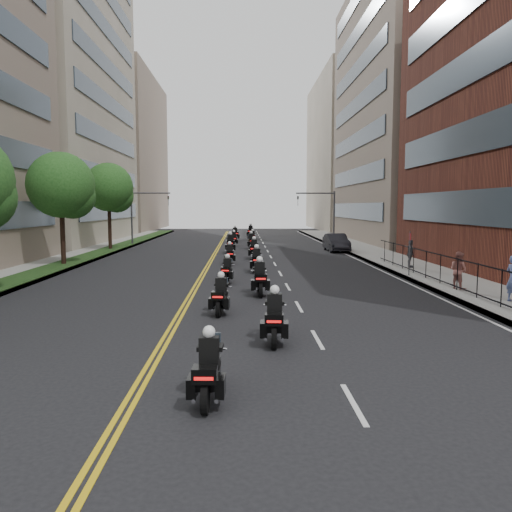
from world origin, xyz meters
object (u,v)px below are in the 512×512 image
(motorcycle_12, at_px, (235,235))
(motorcycle_9, at_px, (251,242))
(motorcycle_13, at_px, (251,232))
(pedestrian_c, at_px, (410,254))
(motorcycle_1, at_px, (275,320))
(motorcycle_8, at_px, (230,245))
(motorcycle_4, at_px, (227,271))
(motorcycle_0, at_px, (209,372))
(parked_sedan, at_px, (336,242))
(motorcycle_2, at_px, (221,297))
(motorcycle_10, at_px, (234,240))
(motorcycle_5, at_px, (257,261))
(motorcycle_6, at_px, (230,255))
(pedestrian_b, at_px, (458,270))
(motorcycle_11, at_px, (253,237))
(motorcycle_3, at_px, (260,280))
(motorcycle_7, at_px, (254,250))

(motorcycle_12, bearing_deg, motorcycle_9, -88.88)
(motorcycle_13, distance_m, pedestrian_c, 33.13)
(motorcycle_1, relative_size, motorcycle_8, 0.92)
(motorcycle_8, distance_m, motorcycle_12, 15.62)
(motorcycle_4, height_order, motorcycle_13, motorcycle_13)
(motorcycle_8, bearing_deg, motorcycle_0, -90.80)
(parked_sedan, height_order, pedestrian_c, pedestrian_c)
(motorcycle_2, xyz_separation_m, motorcycle_10, (-0.02, 31.95, 0.03))
(motorcycle_5, distance_m, motorcycle_6, 4.73)
(motorcycle_9, distance_m, pedestrian_b, 25.61)
(motorcycle_1, xyz_separation_m, motorcycle_9, (-0.11, 32.44, 0.01))
(motorcycle_9, height_order, motorcycle_11, motorcycle_9)
(pedestrian_b, bearing_deg, motorcycle_4, 45.96)
(motorcycle_11, xyz_separation_m, motorcycle_13, (-0.11, 8.06, 0.13))
(motorcycle_11, bearing_deg, motorcycle_0, -93.52)
(motorcycle_8, relative_size, pedestrian_b, 1.43)
(motorcycle_12, xyz_separation_m, parked_sedan, (9.31, -13.91, 0.08))
(motorcycle_10, distance_m, motorcycle_12, 7.91)
(motorcycle_12, distance_m, pedestrian_c, 29.46)
(motorcycle_0, relative_size, motorcycle_6, 0.99)
(motorcycle_3, xyz_separation_m, motorcycle_12, (-1.62, 35.91, 0.01))
(motorcycle_3, bearing_deg, motorcycle_0, -97.82)
(motorcycle_13, distance_m, pedestrian_b, 40.97)
(motorcycle_4, height_order, motorcycle_6, motorcycle_6)
(motorcycle_7, bearing_deg, parked_sedan, 43.61)
(motorcycle_5, height_order, motorcycle_12, motorcycle_12)
(motorcycle_6, bearing_deg, motorcycle_8, 88.12)
(motorcycle_4, distance_m, motorcycle_6, 8.61)
(motorcycle_5, bearing_deg, pedestrian_c, 6.70)
(motorcycle_4, distance_m, pedestrian_c, 12.68)
(motorcycle_9, height_order, parked_sedan, motorcycle_9)
(motorcycle_8, bearing_deg, motorcycle_9, 63.87)
(motorcycle_11, height_order, motorcycle_12, motorcycle_12)
(motorcycle_1, relative_size, motorcycle_4, 1.12)
(motorcycle_9, bearing_deg, motorcycle_11, 80.39)
(motorcycle_4, bearing_deg, motorcycle_5, 73.47)
(pedestrian_b, distance_m, pedestrian_c, 8.25)
(motorcycle_10, distance_m, parked_sedan, 11.11)
(motorcycle_6, bearing_deg, motorcycle_2, -92.77)
(motorcycle_7, distance_m, pedestrian_b, 17.78)
(motorcycle_6, xyz_separation_m, pedestrian_c, (11.66, -3.46, 0.41))
(motorcycle_11, distance_m, pedestrian_c, 25.49)
(motorcycle_9, bearing_deg, pedestrian_b, -75.69)
(motorcycle_5, bearing_deg, motorcycle_3, -89.31)
(motorcycle_10, bearing_deg, motorcycle_11, 63.39)
(motorcycle_4, bearing_deg, motorcycle_8, 96.08)
(motorcycle_11, bearing_deg, motorcycle_4, -95.05)
(motorcycle_2, xyz_separation_m, motorcycle_4, (0.02, 7.61, -0.02))
(motorcycle_6, bearing_deg, motorcycle_9, 78.85)
(motorcycle_9, relative_size, motorcycle_12, 0.95)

